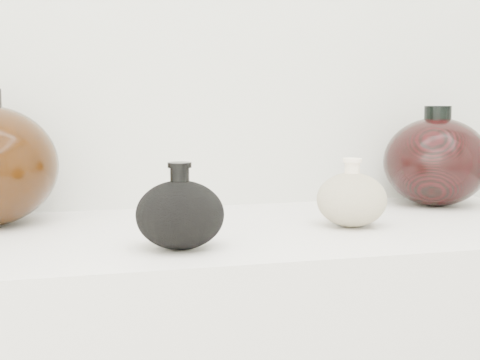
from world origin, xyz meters
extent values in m
cube|color=beige|center=(0.00, 1.21, 1.30)|extent=(3.00, 0.02, 2.60)
cube|color=silver|center=(0.00, 0.95, 0.89)|extent=(1.20, 0.50, 0.03)
ellipsoid|color=black|center=(-0.13, 0.82, 0.95)|extent=(0.13, 0.13, 0.10)
cylinder|color=black|center=(-0.13, 0.82, 1.00)|extent=(0.03, 0.03, 0.03)
cylinder|color=black|center=(-0.13, 0.82, 1.02)|extent=(0.03, 0.03, 0.01)
ellipsoid|color=beige|center=(0.18, 0.91, 0.95)|extent=(0.13, 0.13, 0.09)
cylinder|color=#F3E1C3|center=(0.18, 0.91, 1.00)|extent=(0.03, 0.03, 0.03)
cylinder|color=#F3E1C3|center=(0.18, 0.91, 1.01)|extent=(0.04, 0.04, 0.01)
ellipsoid|color=black|center=(0.44, 1.08, 0.99)|extent=(0.24, 0.24, 0.18)
cylinder|color=black|center=(0.44, 1.08, 1.08)|extent=(0.06, 0.06, 0.03)
camera|label=1|loc=(-0.29, -0.10, 1.11)|focal=50.00mm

